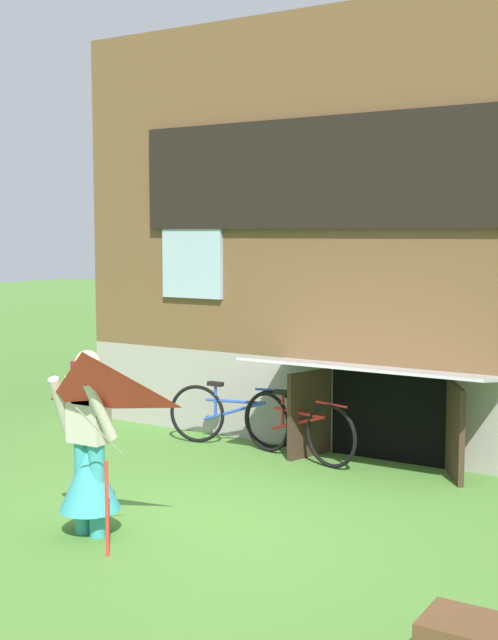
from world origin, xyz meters
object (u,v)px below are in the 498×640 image
Objects in this scene: kite at (83,403)px; bicycle_red at (298,427)px; person at (89,458)px; bicycle_blue at (234,415)px.

kite is 3.69m from bicycle_red.
person is 3.10m from bicycle_red.
kite is at bearing -65.09° from person.
bicycle_blue is (-1.01, 3.73, -0.91)m from kite.
person is 1.01× the size of kite.
kite is 3.97m from bicycle_blue.
kite is 0.96× the size of bicycle_red.
bicycle_blue is at bearing 85.60° from person.
bicycle_red is 0.99× the size of bicycle_blue.
bicycle_red is (0.37, 3.06, -0.30)m from person.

